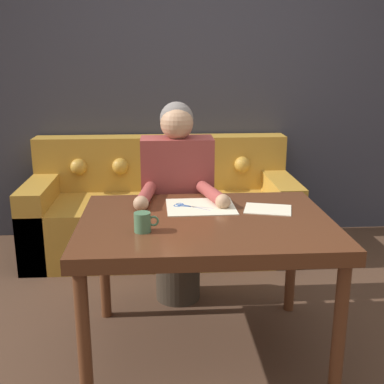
{
  "coord_description": "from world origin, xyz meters",
  "views": [
    {
      "loc": [
        -0.33,
        -2.24,
        1.49
      ],
      "look_at": [
        -0.17,
        0.11,
        0.83
      ],
      "focal_mm": 45.0,
      "sensor_mm": 36.0,
      "label": 1
    }
  ],
  "objects_px": {
    "couch": "(162,212)",
    "scissors": "(186,206)",
    "person": "(177,204)",
    "dining_table": "(206,233)",
    "mug": "(143,222)"
  },
  "relations": [
    {
      "from": "couch",
      "to": "scissors",
      "type": "distance_m",
      "value": 1.3
    },
    {
      "from": "person",
      "to": "scissors",
      "type": "xyz_separation_m",
      "value": [
        0.03,
        -0.38,
        0.1
      ]
    },
    {
      "from": "dining_table",
      "to": "couch",
      "type": "distance_m",
      "value": 1.49
    },
    {
      "from": "scissors",
      "to": "person",
      "type": "bearing_deg",
      "value": 95.02
    },
    {
      "from": "dining_table",
      "to": "scissors",
      "type": "height_order",
      "value": "scissors"
    },
    {
      "from": "mug",
      "to": "couch",
      "type": "bearing_deg",
      "value": 86.66
    },
    {
      "from": "person",
      "to": "mug",
      "type": "relative_size",
      "value": 11.05
    },
    {
      "from": "scissors",
      "to": "mug",
      "type": "relative_size",
      "value": 1.85
    },
    {
      "from": "dining_table",
      "to": "person",
      "type": "bearing_deg",
      "value": 101.26
    },
    {
      "from": "scissors",
      "to": "dining_table",
      "type": "bearing_deg",
      "value": -67.99
    },
    {
      "from": "person",
      "to": "scissors",
      "type": "relative_size",
      "value": 5.98
    },
    {
      "from": "couch",
      "to": "scissors",
      "type": "bearing_deg",
      "value": -84.2
    },
    {
      "from": "mug",
      "to": "person",
      "type": "bearing_deg",
      "value": 76.14
    },
    {
      "from": "dining_table",
      "to": "couch",
      "type": "height_order",
      "value": "couch"
    },
    {
      "from": "person",
      "to": "scissors",
      "type": "distance_m",
      "value": 0.4
    }
  ]
}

